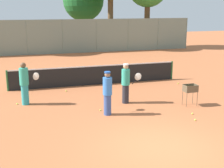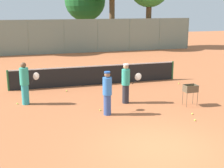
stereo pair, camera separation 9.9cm
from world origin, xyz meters
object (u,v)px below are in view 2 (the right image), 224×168
(player_white_outfit, at_px, (107,93))
(player_red_cap, at_px, (25,83))
(player_yellow_shirt, at_px, (126,83))
(ball_cart, at_px, (191,90))
(tennis_net, at_px, (96,75))

(player_white_outfit, bearing_deg, player_red_cap, 63.77)
(player_yellow_shirt, height_order, ball_cart, player_yellow_shirt)
(ball_cart, bearing_deg, tennis_net, 122.35)
(tennis_net, bearing_deg, ball_cart, -57.65)
(tennis_net, height_order, ball_cart, tennis_net)
(player_white_outfit, relative_size, player_red_cap, 0.94)
(player_white_outfit, bearing_deg, player_yellow_shirt, -32.84)
(player_white_outfit, xyz_separation_m, player_red_cap, (-3.06, 2.32, 0.05))
(player_red_cap, bearing_deg, player_yellow_shirt, 14.50)
(ball_cart, bearing_deg, player_red_cap, 162.21)
(player_yellow_shirt, xyz_separation_m, ball_cart, (2.56, -1.12, -0.22))
(player_red_cap, relative_size, player_yellow_shirt, 1.06)
(tennis_net, xyz_separation_m, player_white_outfit, (-0.75, -4.90, 0.35))
(tennis_net, relative_size, player_yellow_shirt, 5.28)
(tennis_net, distance_m, ball_cart, 5.64)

